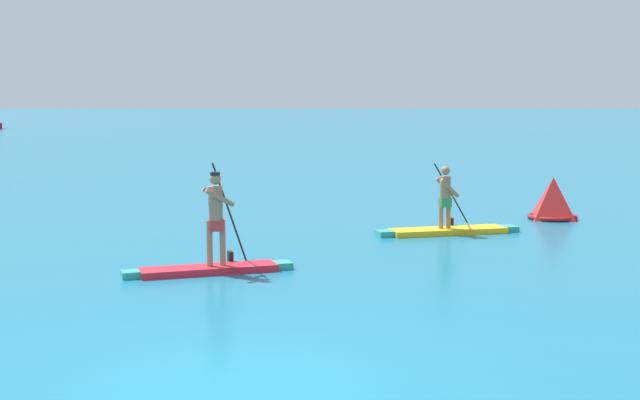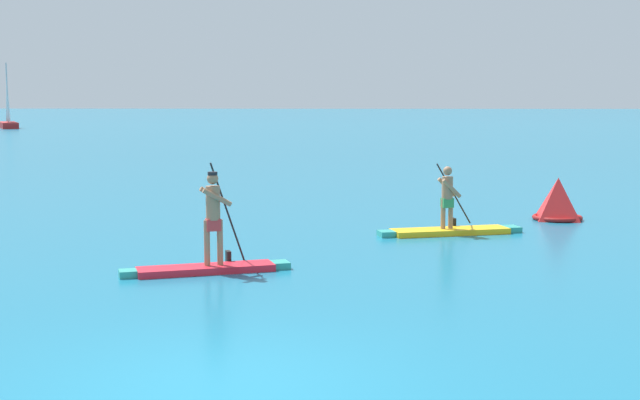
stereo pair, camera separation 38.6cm
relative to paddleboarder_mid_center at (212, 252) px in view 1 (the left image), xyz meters
name	(u,v)px [view 1 (the left image)]	position (x,y,z in m)	size (l,w,h in m)	color
ground	(239,385)	(1.21, -6.29, -0.39)	(440.00, 440.00, 0.00)	#196B8C
paddleboarder_mid_center	(212,252)	(0.00, 0.00, 0.00)	(3.08, 1.42, 2.01)	red
paddleboarder_far_right	(448,223)	(4.90, 4.70, -0.13)	(3.47, 1.45, 1.65)	yellow
race_marker_buoy	(553,201)	(7.98, 7.23, 0.10)	(1.50, 1.50, 1.11)	red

